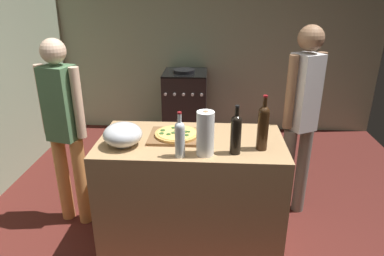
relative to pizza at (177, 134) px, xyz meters
The scene contains 13 objects.
ground_plane 1.32m from the pizza, 78.67° to the left, with size 4.65×3.80×0.02m, color #511E19.
kitchen_wall_rear 2.57m from the pizza, 85.97° to the left, with size 4.65×0.10×2.60m, color #99A889.
counter 0.50m from the pizza, 15.82° to the right, with size 1.33×0.69×0.92m, color tan.
cutting_board 0.02m from the pizza, 54.59° to the left, with size 0.40×0.32×0.02m, color brown.
pizza is the anchor object (origin of this frame).
mixing_bowl 0.39m from the pizza, 156.09° to the right, with size 0.27×0.27×0.16m.
paper_towel_roll 0.35m from the pizza, 50.91° to the right, with size 0.11×0.11×0.30m.
wine_bottle_clear 0.32m from the pizza, 80.37° to the right, with size 0.07×0.07×0.31m.
wine_bottle_green 0.63m from the pizza, 14.89° to the right, with size 0.07×0.07×0.38m.
wine_bottle_dark 0.48m from the pizza, 29.36° to the right, with size 0.07×0.07×0.33m.
stove 2.20m from the pizza, 92.87° to the left, with size 0.57×0.60×0.96m.
person_in_stripes 0.97m from the pizza, 166.35° to the left, with size 0.38×0.25×1.59m.
person_in_red 1.09m from the pizza, 24.23° to the left, with size 0.32×0.27×1.68m.
Camera 1 is at (0.07, -1.59, 1.93)m, focal length 32.40 mm.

